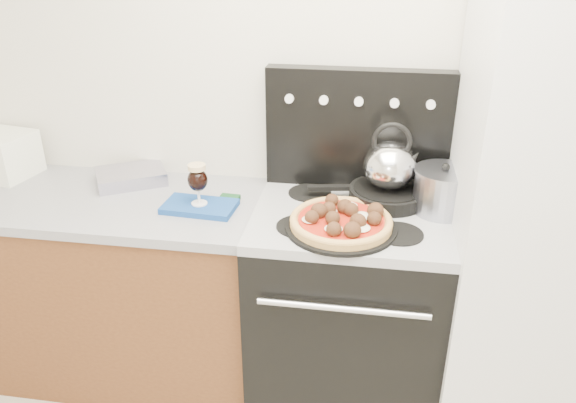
% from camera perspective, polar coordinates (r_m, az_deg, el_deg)
% --- Properties ---
extents(room_shell, '(3.52, 3.01, 2.52)m').
position_cam_1_polar(room_shell, '(1.28, 1.42, -5.34)').
color(room_shell, '#BEB09C').
rests_on(room_shell, ground).
extents(base_cabinet, '(1.45, 0.60, 0.86)m').
position_cam_1_polar(base_cabinet, '(2.74, -18.06, -8.36)').
color(base_cabinet, brown).
rests_on(base_cabinet, ground).
extents(countertop, '(1.48, 0.63, 0.04)m').
position_cam_1_polar(countertop, '(2.53, -19.44, 0.15)').
color(countertop, '#93939B').
rests_on(countertop, base_cabinet).
extents(stove_body, '(0.76, 0.65, 0.88)m').
position_cam_1_polar(stove_body, '(2.46, 5.86, -11.13)').
color(stove_body, black).
rests_on(stove_body, ground).
extents(cooktop, '(0.76, 0.65, 0.04)m').
position_cam_1_polar(cooktop, '(2.21, 6.39, -1.57)').
color(cooktop, '#ADADB2').
rests_on(cooktop, stove_body).
extents(backguard, '(0.76, 0.08, 0.50)m').
position_cam_1_polar(backguard, '(2.36, 7.08, 7.31)').
color(backguard, black).
rests_on(backguard, cooktop).
extents(fridge, '(0.64, 0.68, 1.90)m').
position_cam_1_polar(fridge, '(2.26, 24.41, -1.86)').
color(fridge, silver).
rests_on(fridge, ground).
extents(foil_sheet, '(0.36, 0.33, 0.06)m').
position_cam_1_polar(foil_sheet, '(2.59, -15.66, 2.49)').
color(foil_sheet, silver).
rests_on(foil_sheet, countertop).
extents(oven_mitt, '(0.30, 0.19, 0.02)m').
position_cam_1_polar(oven_mitt, '(2.28, -8.97, -0.51)').
color(oven_mitt, '#174390').
rests_on(oven_mitt, countertop).
extents(beer_glass, '(0.08, 0.08, 0.17)m').
position_cam_1_polar(beer_glass, '(2.24, -9.14, 1.75)').
color(beer_glass, black).
rests_on(beer_glass, oven_mitt).
extents(pizza_pan, '(0.49, 0.49, 0.01)m').
position_cam_1_polar(pizza_pan, '(2.08, 5.38, -2.62)').
color(pizza_pan, black).
rests_on(pizza_pan, cooktop).
extents(pizza, '(0.42, 0.42, 0.05)m').
position_cam_1_polar(pizza, '(2.06, 5.42, -1.80)').
color(pizza, '#F29A53').
rests_on(pizza, pizza_pan).
extents(skillet, '(0.36, 0.36, 0.06)m').
position_cam_1_polar(skillet, '(2.31, 10.05, 0.69)').
color(skillet, black).
rests_on(skillet, cooktop).
extents(tea_kettle, '(0.23, 0.23, 0.23)m').
position_cam_1_polar(tea_kettle, '(2.25, 10.33, 3.99)').
color(tea_kettle, silver).
rests_on(tea_kettle, skillet).
extents(stock_pot, '(0.28, 0.28, 0.16)m').
position_cam_1_polar(stock_pot, '(2.25, 15.45, 0.96)').
color(stock_pot, '#A1A4B4').
rests_on(stock_pot, cooktop).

